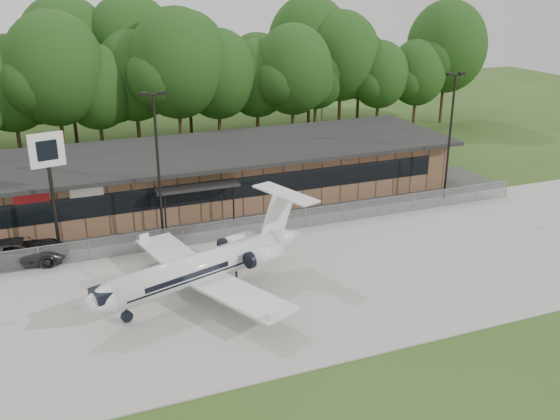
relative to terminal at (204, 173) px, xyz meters
name	(u,v)px	position (x,y,z in m)	size (l,w,h in m)	color
ground	(338,351)	(0.00, -23.94, -2.18)	(160.00, 160.00, 0.00)	#2F4719
apron	(277,281)	(0.00, -15.94, -2.14)	(64.00, 18.00, 0.08)	#9E9B93
parking_lot	(221,217)	(0.00, -4.44, -2.15)	(50.00, 9.00, 0.06)	#383835
terminal	(204,173)	(0.00, 0.00, 0.00)	(41.00, 11.65, 4.30)	brown
fence	(239,228)	(0.00, -8.94, -1.40)	(46.00, 0.04, 1.52)	gray
treeline	(155,76)	(0.00, 18.06, 5.32)	(72.00, 12.00, 15.00)	#203812
radio_mast	(324,17)	(22.00, 24.06, 10.32)	(0.20, 0.20, 25.00)	gray
light_pole_mid	(158,157)	(-5.00, -7.44, 3.80)	(1.55, 0.30, 10.23)	black
light_pole_right	(451,128)	(18.00, -7.44, 3.80)	(1.55, 0.30, 10.23)	black
business_jet	(205,267)	(-4.37, -16.03, -0.39)	(14.69, 13.16, 4.99)	silver
suv	(20,252)	(-14.04, -7.68, -1.36)	(2.71, 5.88, 1.63)	#313234
pole_sign	(48,163)	(-11.70, -7.14, 4.03)	(2.13, 0.69, 8.11)	black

